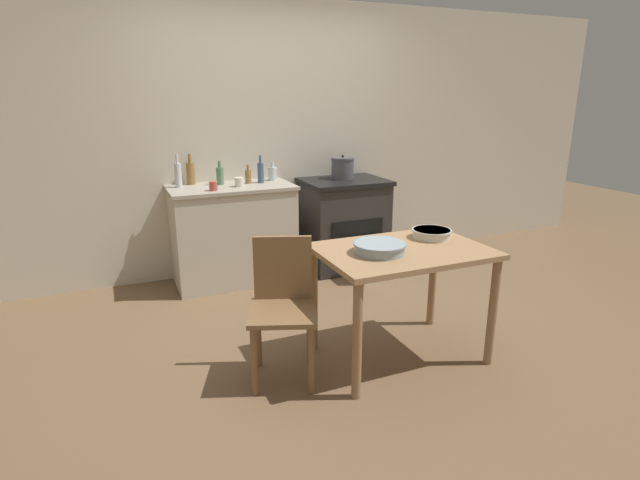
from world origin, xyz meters
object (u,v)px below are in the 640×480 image
cup_mid_right (213,186)px  cup_right (239,182)px  stove (343,223)px  flour_sack (373,260)px  stock_pot (343,168)px  bottle_center (191,173)px  bottle_center_left (220,175)px  bottle_center_right (248,176)px  mixing_bowl_small (432,233)px  chair (283,304)px  bottle_left (178,174)px  bottle_mid_left (261,172)px  work_table (402,265)px  mixing_bowl_large (380,247)px  bottle_far_left (272,173)px

cup_mid_right → cup_right: bearing=22.6°
cup_mid_right → cup_right: 0.27m
stove → flour_sack: (0.08, -0.48, -0.25)m
stock_pot → bottle_center: size_ratio=0.85×
bottle_center_left → bottle_center_right: bottle_center_left is taller
mixing_bowl_small → bottle_center_right: bearing=114.4°
chair → bottle_center: bearing=116.3°
mixing_bowl_small → bottle_center_right: (-0.79, 1.75, 0.18)m
bottle_left → bottle_mid_left: bearing=-4.8°
mixing_bowl_small → bottle_mid_left: bearing=111.4°
work_table → bottle_center_left: 2.08m
mixing_bowl_small → bottle_center_right: 1.93m
stove → bottle_center_right: bearing=174.6°
work_table → chair: (-0.78, 0.10, -0.17)m
stock_pot → bottle_mid_left: (-0.83, 0.01, 0.01)m
bottle_mid_left → flour_sack: bearing=-31.4°
work_table → cup_right: 1.87m
bottle_center_left → bottle_mid_left: bearing=-9.2°
mixing_bowl_large → bottle_center: bearing=111.1°
flour_sack → mixing_bowl_small: mixing_bowl_small is taller
stove → bottle_center: size_ratio=3.27×
stock_pot → chair: bearing=-125.4°
bottle_far_left → cup_right: size_ratio=2.10×
bottle_mid_left → mixing_bowl_large: bearing=-84.3°
bottle_center_right → mixing_bowl_small: bearing=-65.6°
stove → cup_mid_right: bearing=-173.6°
bottle_center_right → bottle_far_left: bearing=15.4°
flour_sack → cup_mid_right: 1.61m
stock_pot → mixing_bowl_large: 1.99m
stove → cup_right: size_ratio=10.79×
work_table → stock_pot: bearing=76.0°
bottle_mid_left → bottle_center_left: bearing=170.8°
bottle_center_right → bottle_center_left: bearing=171.2°
bottle_far_left → bottle_center_right: bottle_far_left is taller
work_table → mixing_bowl_small: 0.36m
bottle_far_left → bottle_left: (-0.87, -0.03, 0.05)m
bottle_center_right → work_table: bearing=-75.5°
bottle_center_left → cup_right: 0.22m
cup_right → flour_sack: bearing=-21.3°
stove → bottle_mid_left: 0.99m
bottle_left → bottle_center_left: (0.37, -0.00, -0.03)m
stove → stock_pot: size_ratio=3.83×
mixing_bowl_small → cup_mid_right: cup_mid_right is taller
chair → bottle_far_left: 1.99m
chair → bottle_center_right: (0.29, 1.78, 0.50)m
bottle_center → bottle_center_left: bearing=-25.4°
bottle_far_left → bottle_center_left: size_ratio=0.81×
stove → bottle_left: bearing=175.2°
mixing_bowl_small → bottle_left: (-1.41, 1.79, 0.23)m
bottle_center_left → stock_pot: bearing=-3.3°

